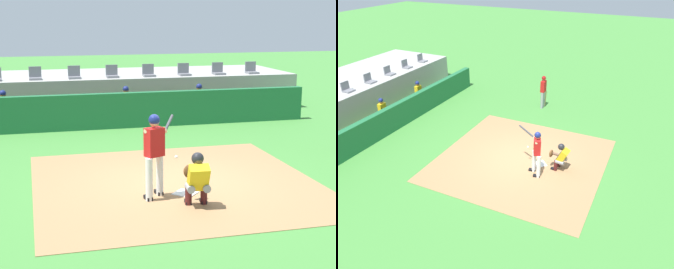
{
  "view_description": "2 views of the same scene",
  "coord_description": "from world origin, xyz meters",
  "views": [
    {
      "loc": [
        -3.16,
        -11.59,
        3.81
      ],
      "look_at": [
        0.0,
        0.7,
        1.0
      ],
      "focal_mm": 58.46,
      "sensor_mm": 36.0,
      "label": 1
    },
    {
      "loc": [
        -10.54,
        -4.36,
        7.31
      ],
      "look_at": [
        0.0,
        0.7,
        1.0
      ],
      "focal_mm": 35.53,
      "sensor_mm": 36.0,
      "label": 2
    }
  ],
  "objects": [
    {
      "name": "ground_plane",
      "position": [
        0.0,
        0.0,
        0.0
      ],
      "size": [
        80.0,
        80.0,
        0.0
      ],
      "primitive_type": "plane",
      "color": "#428438"
    },
    {
      "name": "dirt_infield",
      "position": [
        0.0,
        0.0,
        0.01
      ],
      "size": [
        6.4,
        6.4,
        0.01
      ],
      "primitive_type": "cube",
      "color": "#9E754C",
      "rests_on": "ground"
    },
    {
      "name": "home_plate",
      "position": [
        0.0,
        -0.8,
        0.02
      ],
      "size": [
        0.62,
        0.62,
        0.02
      ],
      "primitive_type": "cube",
      "rotation": [
        0.0,
        0.0,
        0.79
      ],
      "color": "white",
      "rests_on": "dirt_infield"
    },
    {
      "name": "batter_at_plate",
      "position": [
        -0.68,
        -0.86,
        1.04
      ],
      "size": [
        0.91,
        1.23,
        1.8
      ],
      "color": "silver",
      "rests_on": "ground"
    },
    {
      "name": "catcher_crouched",
      "position": [
        0.01,
        -1.58,
        0.61
      ],
      "size": [
        0.51,
        1.68,
        1.13
      ],
      "color": "gray",
      "rests_on": "ground"
    },
    {
      "name": "on_deck_batter",
      "position": [
        5.35,
        1.06,
        1.02
      ],
      "size": [
        0.58,
        0.23,
        1.79
      ],
      "color": "#99999E",
      "rests_on": "ground"
    },
    {
      "name": "dugout_wall",
      "position": [
        0.0,
        6.5,
        0.6
      ],
      "size": [
        13.0,
        0.3,
        1.2
      ],
      "primitive_type": "cube",
      "color": "#1E6638",
      "rests_on": "ground"
    },
    {
      "name": "dugout_bench",
      "position": [
        0.0,
        7.5,
        0.23
      ],
      "size": [
        11.8,
        0.44,
        0.45
      ],
      "primitive_type": "cube",
      "color": "olive",
      "rests_on": "ground"
    },
    {
      "name": "dugout_player_1",
      "position": [
        0.19,
        7.34,
        0.67
      ],
      "size": [
        0.49,
        0.7,
        1.3
      ],
      "color": "#939399",
      "rests_on": "ground"
    },
    {
      "name": "dugout_player_2",
      "position": [
        2.92,
        7.34,
        0.67
      ],
      "size": [
        0.49,
        0.7,
        1.3
      ],
      "color": "#939399",
      "rests_on": "ground"
    },
    {
      "name": "stadium_seat_4",
      "position": [
        0.0,
        9.38,
        1.53
      ],
      "size": [
        0.46,
        0.46,
        0.48
      ],
      "color": "slate",
      "rests_on": "stands_platform"
    },
    {
      "name": "stadium_seat_5",
      "position": [
        1.44,
        9.38,
        1.53
      ],
      "size": [
        0.46,
        0.46,
        0.48
      ],
      "color": "slate",
      "rests_on": "stands_platform"
    },
    {
      "name": "stadium_seat_6",
      "position": [
        2.89,
        9.38,
        1.53
      ],
      "size": [
        0.46,
        0.46,
        0.48
      ],
      "color": "slate",
      "rests_on": "stands_platform"
    },
    {
      "name": "stadium_seat_7",
      "position": [
        4.33,
        9.38,
        1.53
      ],
      "size": [
        0.46,
        0.46,
        0.48
      ],
      "color": "slate",
      "rests_on": "stands_platform"
    },
    {
      "name": "stadium_seat_8",
      "position": [
        5.78,
        9.38,
        1.53
      ],
      "size": [
        0.46,
        0.46,
        0.48
      ],
      "color": "slate",
      "rests_on": "stands_platform"
    }
  ]
}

